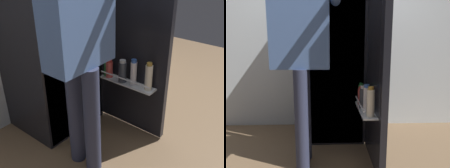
% 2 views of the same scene
% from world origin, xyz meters
% --- Properties ---
extents(ground_plane, '(6.13, 6.13, 0.00)m').
position_xyz_m(ground_plane, '(0.00, 0.00, 0.00)').
color(ground_plane, brown).
extents(refrigerator, '(0.74, 1.29, 1.77)m').
position_xyz_m(refrigerator, '(0.03, 0.50, 0.88)').
color(refrigerator, black).
rests_on(refrigerator, ground_plane).
extents(person, '(0.57, 0.81, 1.75)m').
position_xyz_m(person, '(-0.25, -0.09, 1.07)').
color(person, '#2D334C').
rests_on(person, ground_plane).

